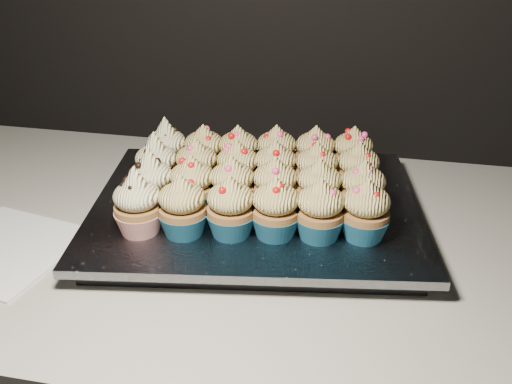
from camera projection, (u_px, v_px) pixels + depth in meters
worktop at (326, 251)px, 0.80m from camera, size 2.44×0.64×0.04m
napkin at (4, 249)px, 0.77m from camera, size 0.21×0.21×0.00m
baking_tray at (256, 216)px, 0.83m from camera, size 0.47×0.39×0.02m
foil_lining at (256, 205)px, 0.82m from camera, size 0.51×0.43×0.01m
cupcake_0 at (138, 205)px, 0.73m from camera, size 0.06×0.06×0.10m
cupcake_1 at (182, 208)px, 0.73m from camera, size 0.06×0.06×0.08m
cupcake_2 at (231, 208)px, 0.73m from camera, size 0.06×0.06×0.08m
cupcake_3 at (275, 209)px, 0.72m from camera, size 0.06×0.06×0.08m
cupcake_4 at (320, 211)px, 0.72m from camera, size 0.06×0.06×0.08m
cupcake_5 at (365, 211)px, 0.72m from camera, size 0.06×0.06×0.08m
cupcake_6 at (151, 184)px, 0.78m from camera, size 0.06×0.06×0.10m
cupcake_7 at (193, 186)px, 0.78m from camera, size 0.06×0.06×0.08m
cupcake_8 at (232, 187)px, 0.78m from camera, size 0.06×0.06×0.08m
cupcake_9 at (275, 187)px, 0.78m from camera, size 0.06×0.06×0.08m
cupcake_10 at (319, 189)px, 0.77m from camera, size 0.06×0.06×0.08m
cupcake_11 at (362, 191)px, 0.77m from camera, size 0.06×0.06×0.08m
cupcake_12 at (157, 166)px, 0.83m from camera, size 0.06×0.06×0.10m
cupcake_13 at (197, 168)px, 0.83m from camera, size 0.06×0.06×0.08m
cupcake_14 at (237, 170)px, 0.83m from camera, size 0.06×0.06×0.08m
cupcake_15 at (275, 169)px, 0.83m from camera, size 0.06×0.06×0.08m
cupcake_16 at (316, 171)px, 0.82m from camera, size 0.06×0.06×0.08m
cupcake_17 at (358, 171)px, 0.82m from camera, size 0.06×0.06×0.08m
cupcake_18 at (167, 150)px, 0.89m from camera, size 0.06×0.06×0.10m
cupcake_19 at (204, 153)px, 0.88m from camera, size 0.06×0.06×0.08m
cupcake_20 at (238, 153)px, 0.88m from camera, size 0.06×0.06×0.08m
cupcake_21 at (276, 153)px, 0.88m from camera, size 0.06×0.06×0.08m
cupcake_22 at (315, 154)px, 0.88m from camera, size 0.06×0.06×0.08m
cupcake_23 at (353, 154)px, 0.87m from camera, size 0.06×0.06×0.08m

